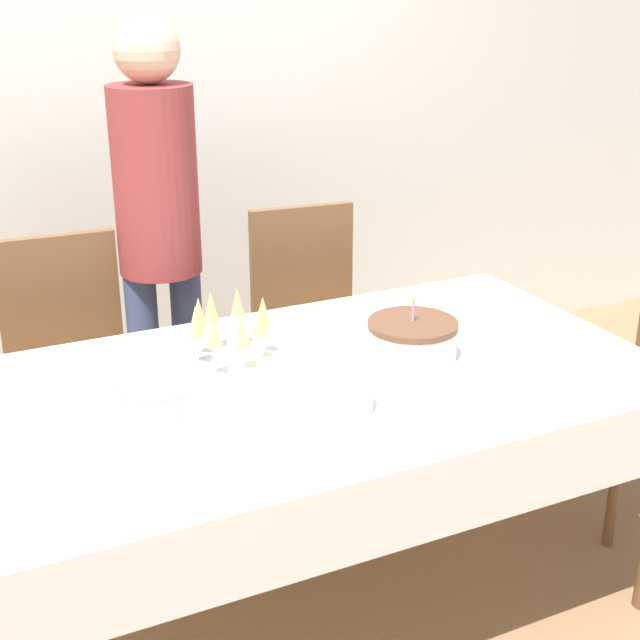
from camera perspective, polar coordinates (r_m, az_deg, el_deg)
ground_plane at (r=2.76m, az=-1.60°, el=-17.76°), size 12.00×12.00×0.00m
wall_back at (r=3.68m, az=-12.40°, el=14.77°), size 8.00×0.05×2.70m
dining_table at (r=2.42m, az=-1.75°, el=-6.07°), size 2.00×1.04×0.73m
dining_chair_far_left at (r=3.09m, az=-15.67°, el=-2.96°), size 0.44×0.44×0.94m
dining_chair_far_right at (r=3.33m, az=-0.53°, el=-0.32°), size 0.46×0.46×0.94m
birthday_cake at (r=2.51m, az=5.91°, el=-1.22°), size 0.25×0.25×0.18m
champagne_tray at (r=2.46m, az=-5.93°, el=-0.84°), size 0.33×0.33×0.18m
plate_stack_main at (r=2.22m, az=0.09°, el=-4.91°), size 0.26×0.26×0.06m
plate_stack_dessert at (r=2.40m, az=-3.61°, el=-3.27°), size 0.19×0.19×0.03m
cake_knife at (r=2.46m, az=10.32°, el=-3.31°), size 0.28×0.15×0.00m
fork_pile at (r=2.22m, az=-11.06°, el=-5.95°), size 0.18×0.08×0.02m
napkin_pile at (r=2.34m, az=-10.80°, el=-4.54°), size 0.15×0.15×0.01m
person_standing at (r=3.06m, az=-10.33°, el=6.53°), size 0.28×0.28×1.62m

